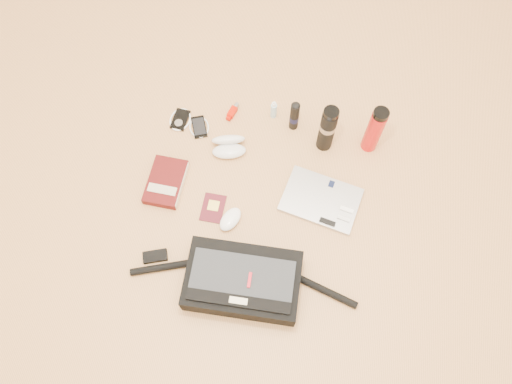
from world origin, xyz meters
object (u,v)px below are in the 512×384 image
laptop (321,200)px  thermos_black (327,129)px  book (166,182)px  messenger_bag (242,281)px  thermos_red (374,130)px

laptop → thermos_black: 0.28m
laptop → thermos_black: bearing=106.1°
laptop → book: (-0.62, -0.03, 0.01)m
messenger_bag → laptop: messenger_bag is taller
messenger_bag → thermos_red: size_ratio=3.40×
messenger_bag → laptop: size_ratio=2.55×
book → thermos_black: size_ratio=0.86×
thermos_red → messenger_bag: bearing=-122.1°
laptop → book: size_ratio=1.55×
book → thermos_black: 0.67m
messenger_bag → book: 0.51m
thermos_red → thermos_black: bearing=-172.1°
laptop → thermos_black: size_ratio=1.33×
book → thermos_red: 0.85m
messenger_bag → book: bearing=135.5°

